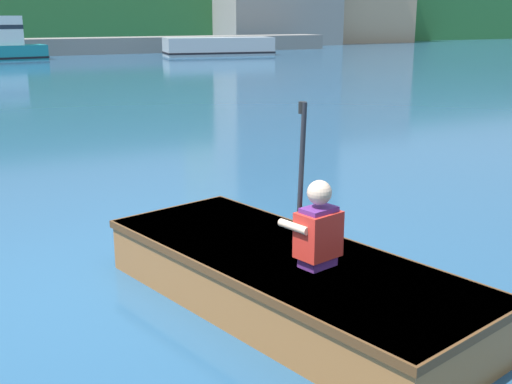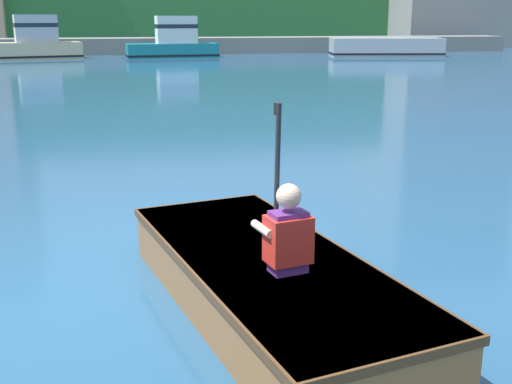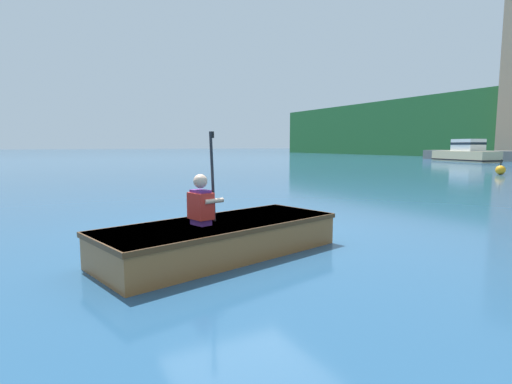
{
  "view_description": "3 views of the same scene",
  "coord_description": "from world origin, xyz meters",
  "px_view_note": "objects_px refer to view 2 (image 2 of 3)",
  "views": [
    {
      "loc": [
        -1.11,
        -4.78,
        2.12
      ],
      "look_at": [
        1.09,
        -0.45,
        0.78
      ],
      "focal_mm": 45.0,
      "sensor_mm": 36.0,
      "label": 1
    },
    {
      "loc": [
        0.23,
        -5.21,
        2.11
      ],
      "look_at": [
        1.09,
        -0.45,
        0.78
      ],
      "focal_mm": 45.0,
      "sensor_mm": 36.0,
      "label": 2
    },
    {
      "loc": [
        5.69,
        -2.94,
        1.39
      ],
      "look_at": [
        1.09,
        -0.45,
        0.78
      ],
      "focal_mm": 28.0,
      "sensor_mm": 36.0,
      "label": 3
    }
  ],
  "objects_px": {
    "moored_boat_dock_center_far": "(174,42)",
    "moored_boat_dock_west_inner": "(386,48)",
    "rowboat_foreground": "(265,278)",
    "moored_boat_dock_west_end": "(34,43)",
    "person_paddler": "(288,233)"
  },
  "relations": [
    {
      "from": "person_paddler",
      "to": "moored_boat_dock_west_end",
      "type": "bearing_deg",
      "value": 101.17
    },
    {
      "from": "moored_boat_dock_west_inner",
      "to": "rowboat_foreground",
      "type": "xyz_separation_m",
      "value": [
        -12.36,
        -29.24,
        -0.21
      ]
    },
    {
      "from": "moored_boat_dock_west_end",
      "to": "person_paddler",
      "type": "bearing_deg",
      "value": -78.83
    },
    {
      "from": "moored_boat_dock_center_far",
      "to": "rowboat_foreground",
      "type": "distance_m",
      "value": 30.26
    },
    {
      "from": "moored_boat_dock_west_inner",
      "to": "moored_boat_dock_center_far",
      "type": "bearing_deg",
      "value": 174.98
    },
    {
      "from": "moored_boat_dock_west_end",
      "to": "rowboat_foreground",
      "type": "relative_size",
      "value": 1.49
    },
    {
      "from": "moored_boat_dock_west_end",
      "to": "moored_boat_dock_west_inner",
      "type": "xyz_separation_m",
      "value": [
        18.31,
        -0.98,
        -0.34
      ]
    },
    {
      "from": "moored_boat_dock_west_inner",
      "to": "moored_boat_dock_center_far",
      "type": "height_order",
      "value": "moored_boat_dock_center_far"
    },
    {
      "from": "moored_boat_dock_west_inner",
      "to": "moored_boat_dock_center_far",
      "type": "relative_size",
      "value": 1.27
    },
    {
      "from": "rowboat_foreground",
      "to": "person_paddler",
      "type": "xyz_separation_m",
      "value": [
        0.08,
        -0.34,
        0.46
      ]
    },
    {
      "from": "moored_boat_dock_center_far",
      "to": "moored_boat_dock_west_inner",
      "type": "bearing_deg",
      "value": -5.02
    },
    {
      "from": "person_paddler",
      "to": "rowboat_foreground",
      "type": "bearing_deg",
      "value": 103.8
    },
    {
      "from": "rowboat_foreground",
      "to": "moored_boat_dock_west_end",
      "type": "bearing_deg",
      "value": 101.14
    },
    {
      "from": "rowboat_foreground",
      "to": "person_paddler",
      "type": "distance_m",
      "value": 0.58
    },
    {
      "from": "moored_boat_dock_west_inner",
      "to": "rowboat_foreground",
      "type": "relative_size",
      "value": 1.84
    }
  ]
}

